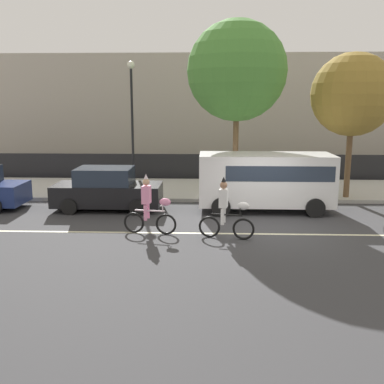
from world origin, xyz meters
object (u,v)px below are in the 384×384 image
(parked_car_black, at_px, (107,190))
(street_lamp_post, at_px, (132,104))
(parade_cyclist_pink, at_px, (150,208))
(parade_cyclist_zebra, at_px, (227,212))
(parked_van_white, at_px, (267,178))

(parked_car_black, height_order, street_lamp_post, street_lamp_post)
(street_lamp_post, bearing_deg, parade_cyclist_pink, -77.00)
(parade_cyclist_zebra, height_order, parked_van_white, parked_van_white)
(parade_cyclist_zebra, xyz_separation_m, parked_car_black, (-4.48, 3.63, -0.06))
(parked_car_black, bearing_deg, parked_van_white, 0.82)
(parade_cyclist_pink, height_order, parade_cyclist_zebra, same)
(parade_cyclist_pink, xyz_separation_m, parked_van_white, (4.06, 3.29, 0.44))
(parade_cyclist_pink, bearing_deg, parked_van_white, 39.06)
(parade_cyclist_zebra, height_order, parked_car_black, parade_cyclist_zebra)
(parade_cyclist_pink, height_order, parked_car_black, parade_cyclist_pink)
(parked_van_white, bearing_deg, parade_cyclist_pink, -140.94)
(parade_cyclist_zebra, bearing_deg, street_lamp_post, 116.35)
(parked_van_white, distance_m, street_lamp_post, 8.22)
(parade_cyclist_zebra, relative_size, parked_car_black, 0.47)
(parade_cyclist_zebra, relative_size, street_lamp_post, 0.33)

